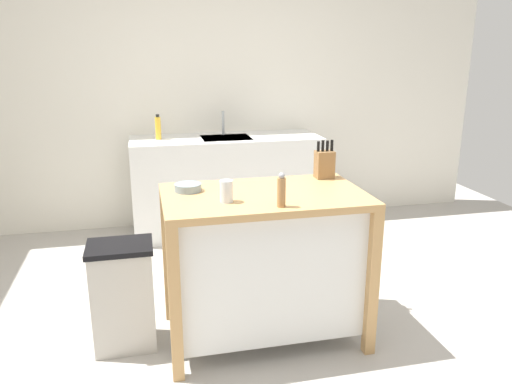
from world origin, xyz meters
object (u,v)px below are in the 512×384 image
at_px(kitchen_island, 264,258).
at_px(drinking_cup, 226,191).
at_px(sink_faucet, 223,123).
at_px(bottle_spray_cleaner, 158,128).
at_px(knife_block, 324,164).
at_px(bowl_ceramic_small, 188,187).
at_px(trash_bin, 123,296).
at_px(pepper_grinder, 281,191).

bearing_deg(kitchen_island, drinking_cup, -153.15).
distance_m(sink_faucet, bottle_spray_cleaner, 0.61).
distance_m(kitchen_island, bottle_spray_cleaner, 2.00).
height_order(knife_block, bowl_ceramic_small, knife_block).
xyz_separation_m(trash_bin, sink_faucet, (0.90, 1.93, 0.68)).
relative_size(pepper_grinder, trash_bin, 0.29).
relative_size(knife_block, pepper_grinder, 1.33).
bearing_deg(sink_faucet, bowl_ceramic_small, -105.32).
height_order(knife_block, sink_faucet, knife_block).
bearing_deg(drinking_cup, sink_faucet, 81.10).
bearing_deg(bottle_spray_cleaner, kitchen_island, -74.96).
height_order(pepper_grinder, sink_faucet, sink_faucet).
height_order(drinking_cup, trash_bin, drinking_cup).
height_order(drinking_cup, pepper_grinder, pepper_grinder).
distance_m(pepper_grinder, bottle_spray_cleaner, 2.20).
bearing_deg(sink_faucet, trash_bin, -115.15).
bearing_deg(kitchen_island, bowl_ceramic_small, 161.72).
bearing_deg(bottle_spray_cleaner, pepper_grinder, -76.08).
xyz_separation_m(knife_block, bottle_spray_cleaner, (-0.95, 1.62, 0.01)).
relative_size(bowl_ceramic_small, bottle_spray_cleaner, 0.69).
bearing_deg(drinking_cup, trash_bin, 162.31).
distance_m(drinking_cup, bottle_spray_cleaner, 2.01).
bearing_deg(drinking_cup, pepper_grinder, -29.33).
xyz_separation_m(drinking_cup, pepper_grinder, (0.26, -0.15, 0.03)).
bearing_deg(trash_bin, sink_faucet, 64.85).
relative_size(bowl_ceramic_small, drinking_cup, 1.30).
distance_m(trash_bin, sink_faucet, 2.24).
xyz_separation_m(bowl_ceramic_small, drinking_cup, (0.18, -0.25, 0.04)).
xyz_separation_m(drinking_cup, trash_bin, (-0.57, 0.18, -0.63)).
height_order(kitchen_island, bottle_spray_cleaner, bottle_spray_cleaner).
bearing_deg(bowl_ceramic_small, drinking_cup, -54.84).
distance_m(knife_block, bowl_ceramic_small, 0.87).
relative_size(kitchen_island, bowl_ceramic_small, 7.44).
relative_size(drinking_cup, trash_bin, 0.19).
xyz_separation_m(knife_block, drinking_cup, (-0.68, -0.37, -0.03)).
bearing_deg(knife_block, sink_faucet, 101.32).
height_order(drinking_cup, bottle_spray_cleaner, bottle_spray_cleaner).
bearing_deg(drinking_cup, knife_block, 28.27).
height_order(bowl_ceramic_small, pepper_grinder, pepper_grinder).
distance_m(pepper_grinder, sink_faucet, 2.26).
relative_size(knife_block, sink_faucet, 1.08).
xyz_separation_m(bowl_ceramic_small, trash_bin, (-0.40, -0.07, -0.60)).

